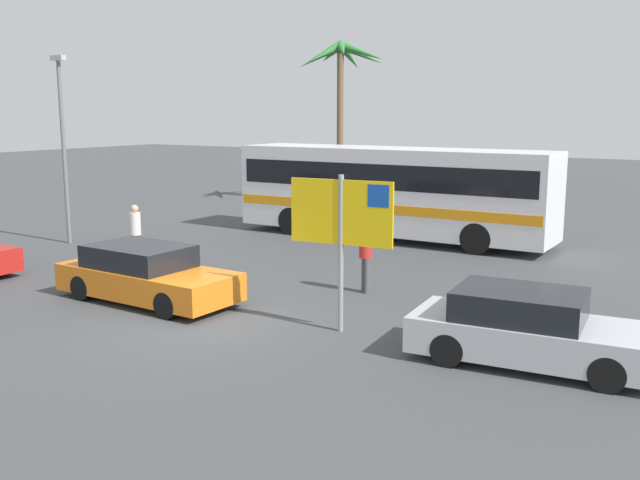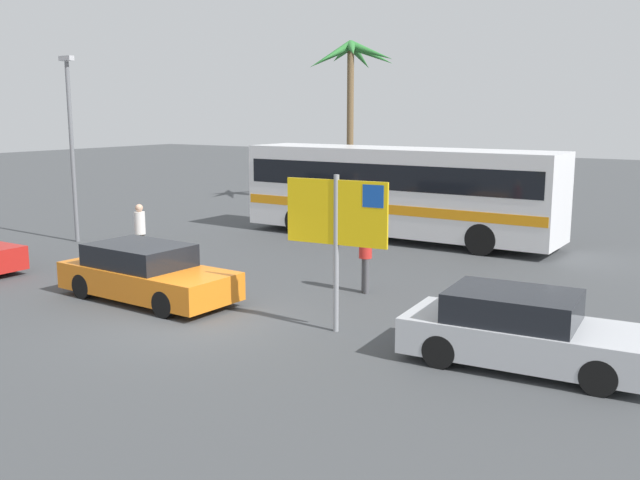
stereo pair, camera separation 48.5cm
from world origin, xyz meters
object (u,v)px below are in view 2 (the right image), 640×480
Objects in this scene: car_silver at (522,331)px; pedestrian_crossing_lot at (365,250)px; bus_front_coach at (398,189)px; ferry_sign at (339,219)px; pedestrian_by_bus at (140,228)px; car_orange at (146,274)px.

pedestrian_crossing_lot reaches higher than car_silver.
bus_front_coach is 3.49× the size of ferry_sign.
bus_front_coach reaches higher than pedestrian_by_bus.
car_silver is 12.48m from pedestrian_by_bus.
pedestrian_crossing_lot is at bearing -69.02° from bus_front_coach.
bus_front_coach is at bearing 84.90° from car_orange.
car_silver is (7.55, -10.06, -1.15)m from bus_front_coach.
car_silver is 2.51× the size of pedestrian_by_bus.
pedestrian_crossing_lot reaches higher than pedestrian_by_bus.
car_orange is 2.64× the size of pedestrian_by_bus.
car_silver is at bearing 4.95° from car_orange.
car_orange is at bearing -49.66° from pedestrian_by_bus.
car_silver is at bearing -19.82° from pedestrian_by_bus.
bus_front_coach is at bearing 122.04° from car_silver.
ferry_sign reaches higher than car_silver.
car_silver is at bearing -53.12° from bus_front_coach.
pedestrian_by_bus is 0.96× the size of pedestrian_crossing_lot.
pedestrian_crossing_lot is (-4.83, 2.96, 0.44)m from car_silver.
pedestrian_crossing_lot is (2.72, -7.10, -0.71)m from bus_front_coach.
car_silver is 2.41× the size of pedestrian_crossing_lot.
car_orange is at bearing 178.04° from car_silver.
pedestrian_by_bus is at bearing 140.62° from car_orange.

